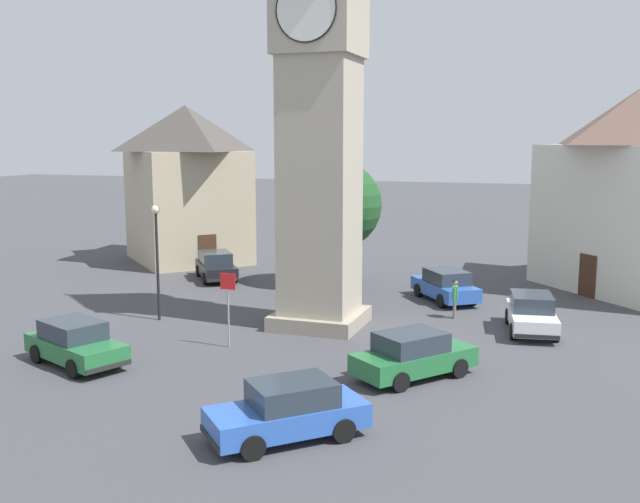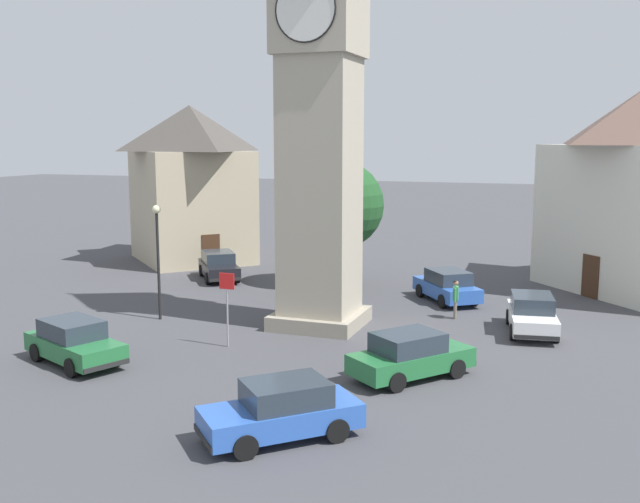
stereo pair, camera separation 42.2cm
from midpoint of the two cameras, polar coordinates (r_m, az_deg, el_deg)
name	(u,v)px [view 2 (the right image)]	position (r m, az deg, el deg)	size (l,w,h in m)	color
ground_plane	(320,325)	(30.20, 0.40, -5.86)	(200.00, 200.00, 0.00)	#424247
clock_tower	(320,38)	(29.46, 0.43, 16.50)	(4.25, 4.25, 19.87)	gray
car_blue_kerb	(447,286)	(34.94, 10.34, -2.68)	(3.81, 4.32, 1.53)	#2D5BB7
car_silver_kerb	(74,342)	(26.39, -18.41, -6.80)	(4.46, 3.18, 1.53)	#236B38
car_red_corner	(411,355)	(23.78, 7.67, -8.14)	(3.87, 4.29, 1.53)	#236B38
car_white_side	(282,410)	(19.08, -2.38, -12.43)	(4.14, 4.08, 1.53)	#2D5BB7
car_black_far	(219,266)	(40.14, -7.70, -1.11)	(3.83, 4.31, 1.53)	black
car_green_alley	(532,314)	(30.19, 16.78, -4.76)	(2.31, 4.34, 1.53)	white
pedestrian	(456,296)	(31.66, 11.04, -3.45)	(0.25, 0.56, 1.69)	#706656
tree	(340,205)	(37.40, 1.91, 3.67)	(4.56, 4.56, 6.58)	brown
building_corner_back	(191,182)	(46.27, -9.88, 5.41)	(10.13, 10.09, 9.74)	tan
lamp_post	(158,243)	(31.28, -12.33, 0.64)	(0.36, 0.36, 4.93)	black
road_sign	(227,297)	(26.93, -6.91, -3.59)	(0.60, 0.07, 2.80)	gray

